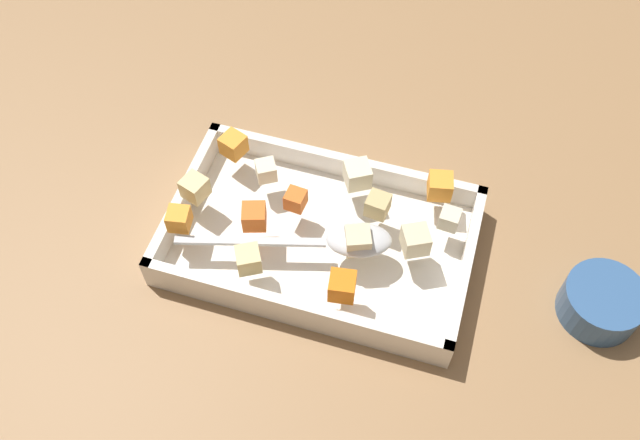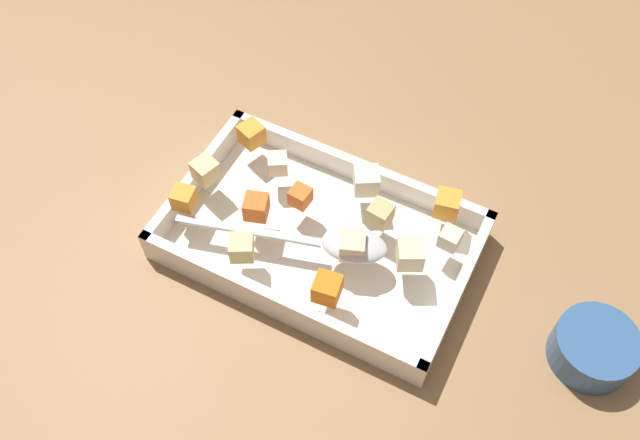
# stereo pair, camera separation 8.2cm
# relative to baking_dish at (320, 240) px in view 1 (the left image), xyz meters

# --- Properties ---
(ground_plane) EXTENTS (4.00, 4.00, 0.00)m
(ground_plane) POSITION_rel_baking_dish_xyz_m (0.01, -0.02, -0.01)
(ground_plane) COLOR #936D47
(baking_dish) EXTENTS (0.37, 0.23, 0.05)m
(baking_dish) POSITION_rel_baking_dish_xyz_m (0.00, 0.00, 0.00)
(baking_dish) COLOR white
(baking_dish) RESTS_ON ground_plane
(carrot_chunk_rim_edge) EXTENTS (0.03, 0.03, 0.02)m
(carrot_chunk_rim_edge) POSITION_rel_baking_dish_xyz_m (0.04, -0.02, 0.05)
(carrot_chunk_rim_edge) COLOR orange
(carrot_chunk_rim_edge) RESTS_ON baking_dish
(carrot_chunk_near_left) EXTENTS (0.03, 0.03, 0.03)m
(carrot_chunk_near_left) POSITION_rel_baking_dish_xyz_m (0.08, 0.02, 0.05)
(carrot_chunk_near_left) COLOR orange
(carrot_chunk_near_left) RESTS_ON baking_dish
(carrot_chunk_heap_top) EXTENTS (0.04, 0.04, 0.03)m
(carrot_chunk_heap_top) POSITION_rel_baking_dish_xyz_m (0.14, -0.08, 0.05)
(carrot_chunk_heap_top) COLOR orange
(carrot_chunk_heap_top) RESTS_ON baking_dish
(carrot_chunk_mid_left) EXTENTS (0.03, 0.03, 0.03)m
(carrot_chunk_mid_left) POSITION_rel_baking_dish_xyz_m (0.16, 0.05, 0.05)
(carrot_chunk_mid_left) COLOR orange
(carrot_chunk_mid_left) RESTS_ON baking_dish
(carrot_chunk_under_handle) EXTENTS (0.03, 0.03, 0.03)m
(carrot_chunk_under_handle) POSITION_rel_baking_dish_xyz_m (-0.13, -0.09, 0.05)
(carrot_chunk_under_handle) COLOR orange
(carrot_chunk_under_handle) RESTS_ON baking_dish
(carrot_chunk_center) EXTENTS (0.03, 0.03, 0.03)m
(carrot_chunk_center) POSITION_rel_baking_dish_xyz_m (-0.05, 0.08, 0.05)
(carrot_chunk_center) COLOR orange
(carrot_chunk_center) RESTS_ON baking_dish
(potato_chunk_corner_se) EXTENTS (0.04, 0.04, 0.03)m
(potato_chunk_corner_se) POSITION_rel_baking_dish_xyz_m (0.06, 0.08, 0.05)
(potato_chunk_corner_se) COLOR #E0CC89
(potato_chunk_corner_se) RESTS_ON baking_dish
(potato_chunk_near_spoon) EXTENTS (0.04, 0.04, 0.03)m
(potato_chunk_near_spoon) POSITION_rel_baking_dish_xyz_m (-0.11, -0.00, 0.05)
(potato_chunk_near_spoon) COLOR beige
(potato_chunk_near_spoon) RESTS_ON baking_dish
(potato_chunk_heap_side) EXTENTS (0.04, 0.04, 0.03)m
(potato_chunk_heap_side) POSITION_rel_baking_dish_xyz_m (0.16, 0.00, 0.05)
(potato_chunk_heap_side) COLOR #E0CC89
(potato_chunk_heap_side) RESTS_ON baking_dish
(potato_chunk_mid_right) EXTENTS (0.04, 0.04, 0.03)m
(potato_chunk_mid_right) POSITION_rel_baking_dish_xyz_m (-0.05, 0.02, 0.05)
(potato_chunk_mid_right) COLOR beige
(potato_chunk_mid_right) RESTS_ON baking_dish
(potato_chunk_far_right) EXTENTS (0.04, 0.04, 0.03)m
(potato_chunk_far_right) POSITION_rel_baking_dish_xyz_m (-0.03, -0.07, 0.05)
(potato_chunk_far_right) COLOR beige
(potato_chunk_far_right) RESTS_ON baking_dish
(potato_chunk_far_left) EXTENTS (0.03, 0.03, 0.02)m
(potato_chunk_far_left) POSITION_rel_baking_dish_xyz_m (0.09, -0.05, 0.05)
(potato_chunk_far_left) COLOR beige
(potato_chunk_far_left) RESTS_ON baking_dish
(potato_chunk_front_center) EXTENTS (0.03, 0.03, 0.03)m
(potato_chunk_front_center) POSITION_rel_baking_dish_xyz_m (-0.06, -0.04, 0.05)
(potato_chunk_front_center) COLOR tan
(potato_chunk_front_center) RESTS_ON baking_dish
(parsnip_chunk_corner_ne) EXTENTS (0.02, 0.02, 0.02)m
(parsnip_chunk_corner_ne) POSITION_rel_baking_dish_xyz_m (-0.15, -0.05, 0.05)
(parsnip_chunk_corner_ne) COLOR beige
(parsnip_chunk_corner_ne) RESTS_ON baking_dish
(serving_spoon) EXTENTS (0.25, 0.10, 0.02)m
(serving_spoon) POSITION_rel_baking_dish_xyz_m (-0.04, 0.02, 0.04)
(serving_spoon) COLOR silver
(serving_spoon) RESTS_ON baking_dish
(small_prep_bowl) EXTENTS (0.09, 0.09, 0.05)m
(small_prep_bowl) POSITION_rel_baking_dish_xyz_m (-0.34, -0.01, 0.01)
(small_prep_bowl) COLOR #33598C
(small_prep_bowl) RESTS_ON ground_plane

